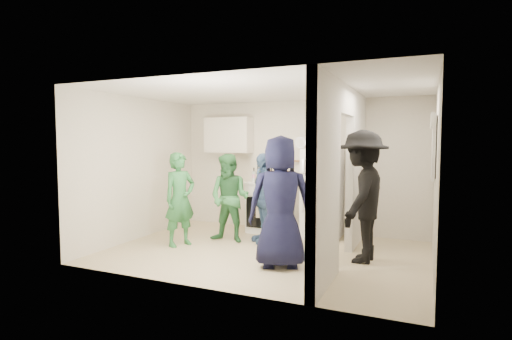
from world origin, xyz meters
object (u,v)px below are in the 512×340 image
(person_green_center, at_px, (230,198))
(person_denim, at_px, (263,198))
(stove, at_px, (270,207))
(person_navy, at_px, (280,202))
(blue_bowl, at_px, (318,137))
(person_nook, at_px, (362,196))
(person_green_left, at_px, (180,199))
(wicker_basket, at_px, (318,145))
(yellow_cup_stack_top, at_px, (334,142))
(fridge, at_px, (322,193))

(person_green_center, relative_size, person_denim, 0.99)
(stove, xyz_separation_m, person_navy, (0.90, -1.95, 0.42))
(blue_bowl, xyz_separation_m, person_nook, (0.98, -1.25, -0.85))
(person_navy, bearing_deg, person_denim, -79.53)
(person_green_left, distance_m, person_denim, 1.40)
(stove, xyz_separation_m, blue_bowl, (0.91, 0.02, 1.32))
(person_green_left, relative_size, person_green_center, 1.02)
(wicker_basket, xyz_separation_m, yellow_cup_stack_top, (0.32, -0.15, 0.05))
(person_navy, distance_m, person_nook, 1.22)
(blue_bowl, bearing_deg, yellow_cup_stack_top, -25.11)
(person_navy, bearing_deg, person_green_left, -33.94)
(fridge, distance_m, blue_bowl, 1.01)
(stove, bearing_deg, person_nook, -33.10)
(fridge, relative_size, blue_bowl, 6.63)
(person_denim, bearing_deg, person_navy, -10.58)
(person_navy, bearing_deg, person_nook, -165.37)
(wicker_basket, height_order, blue_bowl, blue_bowl)
(fridge, bearing_deg, person_denim, -137.53)
(person_green_center, height_order, person_nook, person_nook)
(blue_bowl, distance_m, person_navy, 2.17)
(yellow_cup_stack_top, relative_size, person_green_center, 0.17)
(wicker_basket, distance_m, person_green_center, 1.86)
(blue_bowl, xyz_separation_m, person_green_left, (-1.92, -1.55, -1.02))
(stove, relative_size, person_nook, 0.51)
(wicker_basket, height_order, person_denim, wicker_basket)
(person_green_center, distance_m, person_navy, 1.60)
(blue_bowl, bearing_deg, person_green_center, -141.72)
(person_green_center, height_order, person_denim, person_denim)
(fridge, relative_size, yellow_cup_stack_top, 6.36)
(person_denim, distance_m, person_nook, 1.78)
(person_green_left, bearing_deg, person_nook, -60.22)
(blue_bowl, bearing_deg, stove, -178.74)
(stove, height_order, blue_bowl, blue_bowl)
(blue_bowl, height_order, yellow_cup_stack_top, blue_bowl)
(stove, height_order, person_navy, person_navy)
(blue_bowl, relative_size, person_nook, 0.13)
(person_green_left, bearing_deg, person_navy, -78.54)
(wicker_basket, bearing_deg, person_denim, -132.06)
(stove, bearing_deg, blue_bowl, 1.26)
(person_denim, bearing_deg, person_nook, 33.00)
(blue_bowl, distance_m, person_denim, 1.50)
(blue_bowl, bearing_deg, person_navy, -90.21)
(fridge, bearing_deg, blue_bowl, 153.43)
(stove, relative_size, blue_bowl, 4.00)
(person_green_left, bearing_deg, stove, -9.48)
(wicker_basket, bearing_deg, fridge, -26.57)
(fridge, bearing_deg, yellow_cup_stack_top, -24.44)
(stove, height_order, fridge, fridge)
(person_green_left, bearing_deg, fridge, -29.49)
(fridge, distance_m, person_navy, 1.93)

